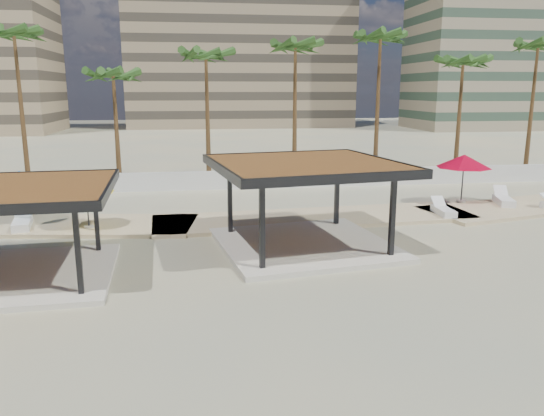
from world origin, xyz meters
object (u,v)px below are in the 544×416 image
at_px(pavilion_central, 305,196).
at_px(pavilion_west, 15,224).
at_px(umbrella_c, 464,161).
at_px(lounger_b, 443,211).
at_px(lounger_a, 22,223).
at_px(lounger_d, 504,200).

xyz_separation_m(pavilion_central, pavilion_west, (-10.43, -2.31, -0.19)).
bearing_deg(pavilion_west, umbrella_c, 20.12).
distance_m(umbrella_c, lounger_b, 4.11).
bearing_deg(lounger_b, lounger_a, 92.57).
distance_m(pavilion_central, lounger_d, 13.93).
xyz_separation_m(pavilion_west, lounger_a, (-1.92, 6.62, -1.56)).
bearing_deg(lounger_a, lounger_b, -102.21).
bearing_deg(pavilion_central, lounger_a, 151.61).
relative_size(umbrella_c, lounger_a, 1.45).
xyz_separation_m(umbrella_c, lounger_d, (2.12, -0.74, -2.10)).
height_order(pavilion_central, umbrella_c, pavilion_central).
relative_size(umbrella_c, lounger_b, 1.64).
bearing_deg(lounger_b, pavilion_west, 112.33).
height_order(lounger_b, lounger_d, lounger_d).
relative_size(pavilion_west, lounger_a, 2.93).
height_order(pavilion_west, lounger_b, pavilion_west).
height_order(pavilion_central, lounger_b, pavilion_central).
bearing_deg(umbrella_c, lounger_d, -19.29).
relative_size(umbrella_c, lounger_d, 1.40).
bearing_deg(lounger_b, pavilion_central, 120.24).
xyz_separation_m(pavilion_central, lounger_d, (12.46, 5.99, -1.75)).
xyz_separation_m(lounger_b, lounger_d, (4.44, 1.90, 0.02)).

